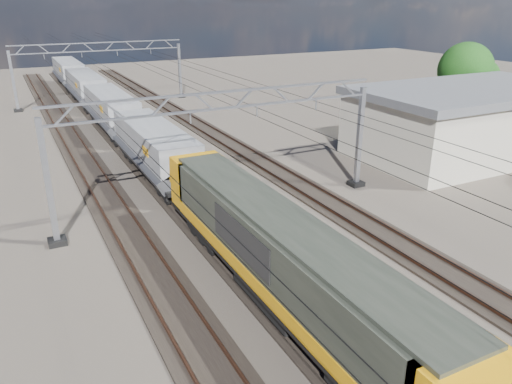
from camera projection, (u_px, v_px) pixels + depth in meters
name	position (u px, v px, depth m)	size (l,w,h in m)	color
ground	(257.00, 238.00, 26.31)	(160.00, 160.00, 0.00)	#2C2721
track_outer_west	(146.00, 262.00, 23.75)	(2.60, 140.00, 0.30)	black
track_loco	(223.00, 244.00, 25.44)	(2.60, 140.00, 0.30)	black
track_inner_east	(290.00, 229.00, 27.13)	(2.60, 140.00, 0.30)	black
track_outer_east	(350.00, 216.00, 28.81)	(2.60, 140.00, 0.30)	black
catenary_gantry_mid	(225.00, 148.00, 28.22)	(19.90, 0.90, 7.11)	#9A9FA9
catenary_gantry_far	(102.00, 71.00, 58.13)	(19.90, 0.90, 7.11)	#9A9FA9
overhead_wires	(199.00, 103.00, 30.87)	(12.03, 140.00, 0.53)	black
locomotive	(282.00, 256.00, 19.62)	(2.76, 21.10, 3.62)	black
hopper_wagon_lead	(155.00, 147.00, 34.36)	(3.38, 13.00, 3.25)	black
hopper_wagon_mid	(111.00, 109.00, 46.16)	(3.38, 13.00, 3.25)	black
hopper_wagon_third	(86.00, 86.00, 57.96)	(3.38, 13.00, 3.25)	black
hopper_wagon_fourth	(69.00, 71.00, 69.75)	(3.38, 13.00, 3.25)	black
industrial_shed	(470.00, 121.00, 39.59)	(18.60, 10.60, 5.40)	beige
tree_far	(469.00, 72.00, 48.72)	(5.72, 5.32, 7.91)	#342717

